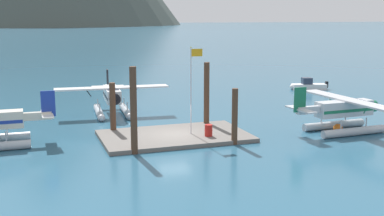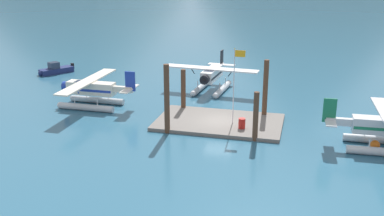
{
  "view_description": "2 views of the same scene",
  "coord_description": "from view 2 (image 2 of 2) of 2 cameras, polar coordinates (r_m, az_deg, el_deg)",
  "views": [
    {
      "loc": [
        -10.52,
        -34.59,
        9.16
      ],
      "look_at": [
        1.37,
        -0.16,
        2.27
      ],
      "focal_mm": 45.75,
      "sensor_mm": 36.0,
      "label": 1
    },
    {
      "loc": [
        7.17,
        -37.48,
        13.82
      ],
      "look_at": [
        -2.5,
        0.01,
        1.27
      ],
      "focal_mm": 42.56,
      "sensor_mm": 36.0,
      "label": 2
    }
  ],
  "objects": [
    {
      "name": "piling_far_left",
      "position": [
        43.63,
        -1.1,
        2.26
      ],
      "size": [
        0.47,
        0.47,
        4.04
      ],
      "primitive_type": "cylinder",
      "color": "#4C3323",
      "rests_on": "ground"
    },
    {
      "name": "ground_plane",
      "position": [
        40.58,
        3.41,
        -1.98
      ],
      "size": [
        1200.0,
        1200.0,
        0.0
      ],
      "primitive_type": "plane",
      "color": "#285670"
    },
    {
      "name": "mooring_buoy",
      "position": [
        37.65,
        21.94,
        -4.33
      ],
      "size": [
        0.75,
        0.75,
        0.75
      ],
      "primitive_type": "sphere",
      "color": "orange",
      "rests_on": "ground"
    },
    {
      "name": "piling_near_left",
      "position": [
        37.56,
        -3.17,
        1.1
      ],
      "size": [
        0.46,
        0.46,
        5.89
      ],
      "primitive_type": "cylinder",
      "color": "#4C3323",
      "rests_on": "ground"
    },
    {
      "name": "seaplane_white_bow_left",
      "position": [
        50.4,
        2.49,
        3.88
      ],
      "size": [
        10.47,
        7.97,
        3.84
      ],
      "color": "#B7BABF",
      "rests_on": "ground"
    },
    {
      "name": "fuel_drum",
      "position": [
        38.66,
        6.27,
        -1.93
      ],
      "size": [
        0.62,
        0.62,
        0.88
      ],
      "color": "#AD1E19",
      "rests_on": "dock_platform"
    },
    {
      "name": "flagpole",
      "position": [
        38.85,
        5.45,
        3.8
      ],
      "size": [
        0.95,
        0.1,
        6.61
      ],
      "color": "silver",
      "rests_on": "dock_platform"
    },
    {
      "name": "piling_near_right",
      "position": [
        36.43,
        7.99,
        -1.09
      ],
      "size": [
        0.43,
        0.43,
        4.08
      ],
      "primitive_type": "cylinder",
      "color": "#4C3323",
      "rests_on": "ground"
    },
    {
      "name": "seaplane_cream_port_fwd",
      "position": [
        45.84,
        -12.54,
        2.03
      ],
      "size": [
        7.98,
        10.41,
        3.84
      ],
      "color": "#B7BABF",
      "rests_on": "ground"
    },
    {
      "name": "dock_platform",
      "position": [
        40.53,
        3.42,
        -1.78
      ],
      "size": [
        11.08,
        6.71,
        0.3
      ],
      "primitive_type": "cube",
      "color": "#66605B",
      "rests_on": "ground"
    },
    {
      "name": "boat_navy_open_west",
      "position": [
        61.22,
        -16.75,
        4.61
      ],
      "size": [
        3.57,
        4.33,
        1.5
      ],
      "color": "navy",
      "rests_on": "ground"
    },
    {
      "name": "piling_far_right",
      "position": [
        41.97,
        9.18,
        2.36
      ],
      "size": [
        0.46,
        0.46,
        5.4
      ],
      "primitive_type": "cylinder",
      "color": "#4C3323",
      "rests_on": "ground"
    }
  ]
}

